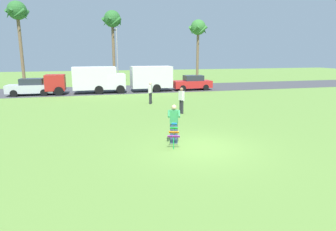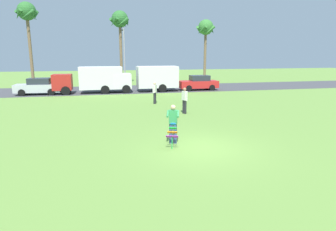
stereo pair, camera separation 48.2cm
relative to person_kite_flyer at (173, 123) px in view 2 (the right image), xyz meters
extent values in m
plane|color=olive|center=(0.97, -0.86, -0.95)|extent=(120.00, 120.00, 0.00)
cube|color=#424247|center=(0.97, 20.49, -0.95)|extent=(120.00, 8.00, 0.01)
cylinder|color=#384772|center=(0.09, 0.00, -0.50)|extent=(0.16, 0.16, 0.90)
cylinder|color=#384772|center=(-0.08, 0.04, -0.50)|extent=(0.16, 0.16, 0.90)
cube|color=#338C4C|center=(0.01, 0.02, 0.25)|extent=(0.41, 0.31, 0.60)
sphere|color=tan|center=(0.01, 0.02, 0.67)|extent=(0.22, 0.22, 0.22)
cylinder|color=#338C4C|center=(0.15, -0.28, 0.43)|extent=(0.24, 0.59, 0.24)
cylinder|color=#338C4C|center=(-0.27, -0.16, 0.43)|extent=(0.24, 0.59, 0.24)
cube|color=blue|center=(-0.07, -0.30, 0.01)|extent=(0.26, 0.20, 0.12)
cube|color=green|center=(-0.12, -0.46, -0.13)|extent=(0.35, 0.23, 0.12)
cube|color=orange|center=(-0.18, -0.61, -0.27)|extent=(0.44, 0.26, 0.12)
cube|color=purple|center=(-0.23, -0.77, -0.40)|extent=(0.53, 0.29, 0.12)
cylinder|color=green|center=(-0.23, -0.77, -0.68)|extent=(0.04, 0.04, 0.55)
cube|color=silver|center=(-9.04, 18.09, -0.31)|extent=(4.25, 1.82, 0.76)
cube|color=#282D38|center=(-8.89, 18.09, 0.35)|extent=(2.06, 1.45, 0.60)
cylinder|color=black|center=(-10.36, 17.32, -0.63)|extent=(0.65, 0.24, 0.64)
cylinder|color=black|center=(-10.32, 18.93, -0.63)|extent=(0.65, 0.24, 0.64)
cylinder|color=black|center=(-7.76, 17.24, -0.63)|extent=(0.65, 0.24, 0.64)
cylinder|color=black|center=(-7.71, 18.86, -0.63)|extent=(0.65, 0.24, 0.64)
cube|color=#B2231E|center=(-6.78, 18.06, 0.22)|extent=(1.82, 1.92, 1.50)
cube|color=silver|center=(-3.08, 18.10, 0.57)|extent=(4.22, 2.04, 2.20)
cylinder|color=black|center=(-6.42, 17.15, -0.53)|extent=(0.84, 0.29, 0.84)
cylinder|color=black|center=(-6.44, 18.99, -0.53)|extent=(0.84, 0.29, 0.84)
cylinder|color=black|center=(-2.72, 17.18, -0.53)|extent=(0.84, 0.29, 0.84)
cylinder|color=black|center=(-2.73, 19.02, -0.53)|extent=(0.84, 0.29, 0.84)
cube|color=silver|center=(-1.00, 18.05, 0.22)|extent=(1.82, 1.92, 1.50)
cube|color=silver|center=(2.70, 18.10, 0.57)|extent=(4.23, 2.05, 2.20)
cylinder|color=black|center=(-0.64, 17.14, -0.53)|extent=(0.84, 0.29, 0.84)
cylinder|color=black|center=(-0.66, 18.98, -0.53)|extent=(0.84, 0.29, 0.84)
cylinder|color=black|center=(3.07, 17.18, -0.53)|extent=(0.84, 0.29, 0.84)
cylinder|color=black|center=(3.04, 19.02, -0.53)|extent=(0.84, 0.29, 0.84)
cube|color=red|center=(7.23, 18.09, -0.31)|extent=(4.21, 1.72, 0.76)
cube|color=#282D38|center=(7.38, 18.09, 0.35)|extent=(2.02, 1.41, 0.60)
cylinder|color=black|center=(5.94, 17.27, -0.63)|extent=(0.64, 0.22, 0.64)
cylinder|color=black|center=(5.93, 18.89, -0.63)|extent=(0.64, 0.22, 0.64)
cylinder|color=black|center=(8.54, 17.29, -0.63)|extent=(0.64, 0.22, 0.64)
cylinder|color=black|center=(8.53, 18.90, -0.63)|extent=(0.64, 0.22, 0.64)
cylinder|color=brown|center=(-11.15, 26.05, 3.32)|extent=(0.36, 0.36, 8.53)
sphere|color=#2D6B2D|center=(-11.15, 26.05, 7.78)|extent=(2.10, 2.10, 2.10)
cone|color=#2D6B2D|center=(-10.20, 26.05, 7.33)|extent=(0.44, 1.56, 1.28)
cone|color=#2D6B2D|center=(-10.85, 26.95, 7.33)|extent=(1.62, 0.90, 1.28)
cone|color=#2D6B2D|center=(-11.92, 26.61, 7.33)|extent=(1.27, 1.52, 1.28)
cone|color=#2D6B2D|center=(-11.92, 25.49, 7.33)|extent=(1.27, 1.52, 1.28)
cone|color=#2D6B2D|center=(-10.85, 25.14, 7.33)|extent=(1.62, 0.90, 1.28)
cylinder|color=brown|center=(-0.42, 26.97, 3.06)|extent=(0.36, 0.36, 8.03)
sphere|color=#2D6B2D|center=(-0.42, 26.97, 7.28)|extent=(2.10, 2.10, 2.10)
cone|color=#2D6B2D|center=(0.53, 26.97, 6.83)|extent=(0.44, 1.56, 1.28)
cone|color=#2D6B2D|center=(-0.13, 27.87, 6.83)|extent=(1.62, 0.90, 1.28)
cone|color=#2D6B2D|center=(-1.19, 27.53, 6.83)|extent=(1.27, 1.52, 1.28)
cone|color=#2D6B2D|center=(-1.19, 26.41, 6.83)|extent=(1.27, 1.52, 1.28)
cone|color=#2D6B2D|center=(-0.13, 26.07, 6.83)|extent=(1.62, 0.90, 1.28)
cylinder|color=brown|center=(11.39, 27.59, 2.71)|extent=(0.36, 0.36, 7.31)
sphere|color=#387A33|center=(11.39, 27.59, 6.56)|extent=(2.10, 2.10, 2.10)
cone|color=#387A33|center=(12.34, 27.59, 6.11)|extent=(0.44, 1.56, 1.28)
cone|color=#387A33|center=(11.68, 28.50, 6.11)|extent=(1.62, 0.90, 1.28)
cone|color=#387A33|center=(10.62, 28.15, 6.11)|extent=(1.27, 1.52, 1.28)
cone|color=#387A33|center=(10.62, 27.04, 6.11)|extent=(1.27, 1.52, 1.28)
cone|color=#387A33|center=(11.68, 26.69, 6.11)|extent=(1.62, 0.90, 1.28)
cylinder|color=#9E9EA3|center=(-0.08, 25.55, 2.55)|extent=(0.16, 0.16, 7.00)
cylinder|color=#9E9EA3|center=(-0.08, 26.25, 5.95)|extent=(0.10, 1.40, 0.10)
cube|color=#4C4C51|center=(-0.08, 26.90, 5.91)|extent=(0.24, 0.44, 0.16)
cylinder|color=#26262B|center=(1.01, 10.32, -0.50)|extent=(0.16, 0.16, 0.90)
cylinder|color=#26262B|center=(1.10, 10.48, -0.50)|extent=(0.16, 0.16, 0.90)
cube|color=silver|center=(1.05, 10.40, 0.25)|extent=(0.38, 0.42, 0.60)
sphere|color=beige|center=(1.05, 10.40, 0.67)|extent=(0.22, 0.22, 0.22)
cylinder|color=silver|center=(0.93, 10.19, 0.21)|extent=(0.09, 0.09, 0.58)
cylinder|color=silver|center=(1.18, 10.60, 0.21)|extent=(0.09, 0.09, 0.58)
cylinder|color=#26262B|center=(2.32, 6.08, -0.50)|extent=(0.16, 0.16, 0.90)
cylinder|color=#26262B|center=(2.25, 6.25, -0.50)|extent=(0.16, 0.16, 0.90)
cube|color=silver|center=(2.28, 6.17, 0.25)|extent=(0.34, 0.42, 0.60)
sphere|color=#9E7051|center=(2.28, 6.17, 0.67)|extent=(0.22, 0.22, 0.22)
cylinder|color=silver|center=(2.37, 5.94, 0.21)|extent=(0.09, 0.09, 0.58)
cylinder|color=silver|center=(2.20, 6.39, 0.21)|extent=(0.09, 0.09, 0.58)
camera|label=1|loc=(-3.37, -11.75, 2.92)|focal=30.84mm
camera|label=2|loc=(-2.91, -11.86, 2.92)|focal=30.84mm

